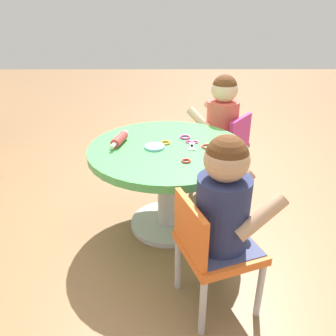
% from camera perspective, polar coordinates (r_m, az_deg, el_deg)
% --- Properties ---
extents(ground_plane, '(10.00, 10.00, 0.00)m').
position_cam_1_polar(ground_plane, '(2.09, -0.00, -9.38)').
color(ground_plane, olive).
extents(craft_table, '(0.86, 0.86, 0.51)m').
position_cam_1_polar(craft_table, '(1.89, -0.00, 0.02)').
color(craft_table, silver).
rests_on(craft_table, ground).
extents(child_chair_left, '(0.38, 0.38, 0.54)m').
position_cam_1_polar(child_chair_left, '(1.45, 7.29, -12.96)').
color(child_chair_left, '#B7B7BC').
rests_on(child_chair_left, ground).
extents(seated_child_left, '(0.37, 0.42, 0.51)m').
position_cam_1_polar(seated_child_left, '(1.34, 9.37, -4.99)').
color(seated_child_left, '#3F4772').
rests_on(seated_child_left, ground).
extents(child_chair_right, '(0.42, 0.42, 0.54)m').
position_cam_1_polar(child_chair_right, '(2.38, 9.42, 3.43)').
color(child_chair_right, '#B7B7BC').
rests_on(child_chair_right, ground).
extents(seated_child_right, '(0.42, 0.44, 0.51)m').
position_cam_1_polar(seated_child_right, '(2.32, 8.95, 8.82)').
color(seated_child_right, '#3F4772').
rests_on(seated_child_right, ground).
extents(rolling_pin, '(0.23, 0.08, 0.05)m').
position_cam_1_polar(rolling_pin, '(1.89, -8.06, 4.74)').
color(rolling_pin, '#D83F3F').
rests_on(rolling_pin, craft_table).
extents(craft_scissors, '(0.14, 0.08, 0.01)m').
position_cam_1_polar(craft_scissors, '(1.87, 3.99, 4.02)').
color(craft_scissors, silver).
rests_on(craft_scissors, craft_table).
extents(playdough_blob_0, '(0.11, 0.11, 0.01)m').
position_cam_1_polar(playdough_blob_0, '(1.82, -2.22, 3.53)').
color(playdough_blob_0, '#8CCCF2').
rests_on(playdough_blob_0, craft_table).
extents(cookie_cutter_0, '(0.05, 0.05, 0.01)m').
position_cam_1_polar(cookie_cutter_0, '(1.67, 3.02, 1.20)').
color(cookie_cutter_0, red).
rests_on(cookie_cutter_0, craft_table).
extents(cookie_cutter_1, '(0.07, 0.07, 0.01)m').
position_cam_1_polar(cookie_cutter_1, '(1.84, 6.59, 3.55)').
color(cookie_cutter_1, red).
rests_on(cookie_cutter_1, craft_table).
extents(cookie_cutter_2, '(0.06, 0.06, 0.01)m').
position_cam_1_polar(cookie_cutter_2, '(1.96, 2.85, 5.14)').
color(cookie_cutter_2, '#D83FA5').
rests_on(cookie_cutter_2, craft_table).
extents(cookie_cutter_3, '(0.05, 0.05, 0.01)m').
position_cam_1_polar(cookie_cutter_3, '(1.88, -0.42, 4.22)').
color(cookie_cutter_3, orange).
rests_on(cookie_cutter_3, craft_table).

